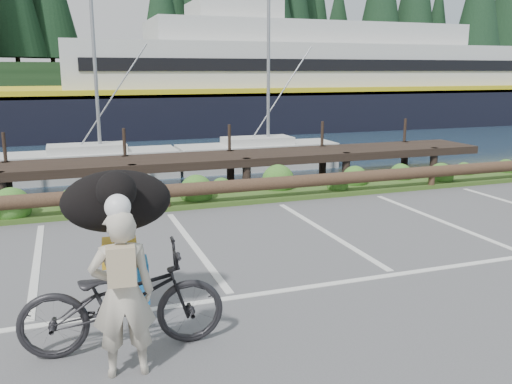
% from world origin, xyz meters
% --- Properties ---
extents(ground, '(72.00, 72.00, 0.00)m').
position_xyz_m(ground, '(0.00, 0.00, 0.00)').
color(ground, '#4E4E51').
extents(harbor_backdrop, '(170.00, 160.00, 30.00)m').
position_xyz_m(harbor_backdrop, '(0.39, 78.47, -0.00)').
color(harbor_backdrop, '#192B3D').
rests_on(harbor_backdrop, ground).
extents(vegetation_strip, '(34.00, 1.60, 0.10)m').
position_xyz_m(vegetation_strip, '(0.00, 5.30, 0.05)').
color(vegetation_strip, '#3D5B21').
rests_on(vegetation_strip, ground).
extents(log_rail, '(32.00, 0.30, 0.60)m').
position_xyz_m(log_rail, '(0.00, 4.60, 0.00)').
color(log_rail, '#443021').
rests_on(log_rail, ground).
extents(bicycle, '(2.27, 0.94, 1.17)m').
position_xyz_m(bicycle, '(-1.55, -1.32, 0.58)').
color(bicycle, black).
rests_on(bicycle, ground).
extents(cyclist, '(0.67, 0.47, 1.75)m').
position_xyz_m(cyclist, '(-1.59, -1.83, 0.87)').
color(cyclist, '#B9B09D').
rests_on(cyclist, ground).
extents(dog, '(0.72, 1.33, 0.74)m').
position_xyz_m(dog, '(-1.49, -0.61, 1.54)').
color(dog, black).
rests_on(dog, bicycle).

